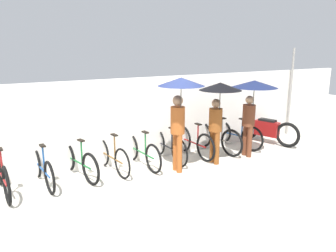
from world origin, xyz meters
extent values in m
plane|color=beige|center=(0.00, 0.00, 0.00)|extent=(30.00, 30.00, 0.00)
cube|color=silver|center=(0.00, 1.74, 1.04)|extent=(15.06, 0.12, 2.07)
torus|color=black|center=(-2.96, 0.70, 0.37)|extent=(0.11, 0.74, 0.73)
cylinder|color=maroon|center=(-3.00, 1.23, 0.37)|extent=(0.11, 1.07, 0.04)
cylinder|color=maroon|center=(-2.98, 1.05, 0.66)|extent=(0.04, 0.04, 0.58)
cube|color=black|center=(-2.98, 1.05, 0.96)|extent=(0.10, 0.21, 0.03)
torus|color=black|center=(-2.29, 1.80, 0.34)|extent=(0.11, 0.67, 0.67)
torus|color=black|center=(-2.20, 0.77, 0.34)|extent=(0.11, 0.67, 0.67)
cylinder|color=#19478C|center=(-2.25, 1.29, 0.34)|extent=(0.12, 1.04, 0.04)
cylinder|color=#19478C|center=(-2.23, 1.11, 0.61)|extent=(0.04, 0.04, 0.55)
cube|color=black|center=(-2.23, 1.11, 0.90)|extent=(0.11, 0.21, 0.03)
cylinder|color=#19478C|center=(-2.29, 1.80, 0.67)|extent=(0.04, 0.04, 0.67)
cylinder|color=#19478C|center=(-2.29, 1.80, 1.01)|extent=(0.44, 0.07, 0.03)
torus|color=black|center=(-1.61, 1.85, 0.35)|extent=(0.21, 0.69, 0.70)
torus|color=black|center=(-1.39, 0.80, 0.35)|extent=(0.21, 0.69, 0.70)
cylinder|color=#19662D|center=(-1.50, 1.33, 0.35)|extent=(0.26, 1.06, 0.04)
cylinder|color=#19662D|center=(-1.46, 1.14, 0.61)|extent=(0.04, 0.04, 0.52)
cube|color=black|center=(-1.46, 1.14, 0.89)|extent=(0.13, 0.21, 0.03)
cylinder|color=#19662D|center=(-1.61, 1.85, 0.72)|extent=(0.04, 0.04, 0.74)
cylinder|color=#19662D|center=(-1.61, 1.85, 1.09)|extent=(0.44, 0.12, 0.03)
torus|color=black|center=(-0.81, 1.78, 0.34)|extent=(0.12, 0.68, 0.68)
torus|color=black|center=(-0.69, 0.79, 0.34)|extent=(0.12, 0.68, 0.68)
cylinder|color=brown|center=(-0.75, 1.28, 0.34)|extent=(0.15, 0.99, 0.04)
cylinder|color=brown|center=(-0.73, 1.11, 0.62)|extent=(0.04, 0.04, 0.56)
cube|color=black|center=(-0.73, 1.11, 0.91)|extent=(0.11, 0.21, 0.03)
cylinder|color=brown|center=(-0.81, 1.78, 0.68)|extent=(0.04, 0.04, 0.68)
cylinder|color=brown|center=(-0.81, 1.78, 1.02)|extent=(0.44, 0.08, 0.03)
torus|color=black|center=(-0.04, 1.81, 0.34)|extent=(0.10, 0.69, 0.69)
torus|color=black|center=(0.04, 0.73, 0.34)|extent=(0.10, 0.69, 0.69)
cylinder|color=#19662D|center=(0.00, 1.27, 0.34)|extent=(0.11, 1.08, 0.04)
cylinder|color=#19662D|center=(0.01, 1.08, 0.61)|extent=(0.04, 0.04, 0.53)
cube|color=black|center=(0.01, 1.08, 0.89)|extent=(0.10, 0.21, 0.03)
cylinder|color=#19662D|center=(-0.04, 1.81, 0.70)|extent=(0.04, 0.04, 0.71)
cylinder|color=#19662D|center=(-0.04, 1.81, 1.05)|extent=(0.44, 0.06, 0.03)
torus|color=black|center=(0.74, 1.84, 0.35)|extent=(0.06, 0.71, 0.71)
torus|color=black|center=(0.76, 0.78, 0.35)|extent=(0.06, 0.71, 0.71)
cylinder|color=black|center=(0.75, 1.31, 0.35)|extent=(0.05, 1.06, 0.04)
cylinder|color=black|center=(0.75, 1.12, 0.61)|extent=(0.04, 0.04, 0.51)
cube|color=black|center=(0.75, 1.12, 0.88)|extent=(0.09, 0.20, 0.03)
cylinder|color=black|center=(0.74, 1.84, 0.73)|extent=(0.04, 0.04, 0.75)
cylinder|color=black|center=(0.74, 1.84, 1.10)|extent=(0.44, 0.04, 0.03)
torus|color=black|center=(1.48, 1.76, 0.36)|extent=(0.09, 0.72, 0.72)
torus|color=black|center=(1.52, 0.78, 0.36)|extent=(0.09, 0.72, 0.72)
cylinder|color=maroon|center=(1.50, 1.27, 0.36)|extent=(0.08, 0.99, 0.04)
cylinder|color=maroon|center=(1.51, 1.10, 0.62)|extent=(0.04, 0.04, 0.52)
cube|color=black|center=(1.51, 1.10, 0.90)|extent=(0.10, 0.20, 0.03)
cylinder|color=maroon|center=(1.48, 1.76, 0.66)|extent=(0.04, 0.04, 0.61)
cylinder|color=maroon|center=(1.48, 1.76, 0.97)|extent=(0.44, 0.05, 0.03)
torus|color=black|center=(2.16, 1.81, 0.37)|extent=(0.18, 0.74, 0.74)
torus|color=black|center=(2.33, 0.74, 0.37)|extent=(0.18, 0.74, 0.74)
cylinder|color=#A59E93|center=(2.25, 1.28, 0.37)|extent=(0.20, 1.08, 0.04)
cylinder|color=#A59E93|center=(2.28, 1.09, 0.66)|extent=(0.04, 0.04, 0.59)
cube|color=black|center=(2.28, 1.09, 0.97)|extent=(0.12, 0.21, 0.03)
cylinder|color=#A59E93|center=(2.16, 1.81, 0.67)|extent=(0.04, 0.04, 0.60)
cylinder|color=#A59E93|center=(2.16, 1.81, 0.96)|extent=(0.44, 0.10, 0.03)
torus|color=black|center=(2.88, 1.85, 0.35)|extent=(0.21, 0.70, 0.71)
torus|color=black|center=(3.11, 0.81, 0.35)|extent=(0.21, 0.70, 0.71)
cylinder|color=#19478C|center=(3.00, 1.33, 0.35)|extent=(0.26, 1.05, 0.04)
cylinder|color=#19478C|center=(3.04, 1.15, 0.59)|extent=(0.04, 0.04, 0.48)
cube|color=black|center=(3.04, 1.15, 0.85)|extent=(0.13, 0.21, 0.03)
cylinder|color=#19478C|center=(2.88, 1.85, 0.68)|extent=(0.04, 0.04, 0.66)
cylinder|color=#19478C|center=(2.88, 1.85, 1.01)|extent=(0.44, 0.12, 0.03)
cylinder|color=#9E4C1E|center=(0.58, 0.66, 0.45)|extent=(0.13, 0.13, 0.90)
cylinder|color=#9E4C1E|center=(0.57, 0.48, 0.45)|extent=(0.13, 0.13, 0.90)
cylinder|color=#9E4C1E|center=(0.57, 0.57, 1.21)|extent=(0.32, 0.32, 0.61)
sphere|color=#997051|center=(0.57, 0.57, 1.65)|extent=(0.23, 0.23, 0.23)
cylinder|color=#332D28|center=(0.57, 0.43, 1.61)|extent=(0.02, 0.02, 0.75)
cone|color=#19234C|center=(0.57, 0.43, 2.08)|extent=(1.01, 1.01, 0.18)
cylinder|color=brown|center=(1.65, 0.67, 0.41)|extent=(0.13, 0.13, 0.81)
cylinder|color=brown|center=(1.64, 0.49, 0.41)|extent=(0.13, 0.13, 0.81)
cylinder|color=brown|center=(1.65, 0.58, 1.09)|extent=(0.32, 0.32, 0.55)
sphere|color=#997051|center=(1.65, 0.58, 1.49)|extent=(0.21, 0.21, 0.21)
cylinder|color=#332D28|center=(1.64, 0.44, 1.47)|extent=(0.02, 0.02, 0.70)
cone|color=black|center=(1.64, 0.44, 1.91)|extent=(0.99, 0.99, 0.18)
cylinder|color=brown|center=(2.73, 0.67, 0.41)|extent=(0.13, 0.13, 0.81)
cylinder|color=brown|center=(2.71, 0.49, 0.41)|extent=(0.13, 0.13, 0.81)
cylinder|color=brown|center=(2.72, 0.58, 1.09)|extent=(0.32, 0.32, 0.55)
sphere|color=tan|center=(2.72, 0.58, 1.49)|extent=(0.21, 0.21, 0.21)
cylinder|color=#332D28|center=(2.71, 0.44, 1.47)|extent=(0.02, 0.02, 0.70)
cone|color=#19234C|center=(2.71, 0.44, 1.91)|extent=(1.14, 1.14, 0.18)
torus|color=black|center=(3.89, 1.82, 0.36)|extent=(0.29, 0.72, 0.73)
torus|color=black|center=(4.25, 0.58, 0.36)|extent=(0.29, 0.72, 0.73)
cube|color=maroon|center=(4.07, 1.20, 0.44)|extent=(0.43, 0.75, 0.44)
cube|color=black|center=(4.07, 1.20, 0.69)|extent=(0.35, 0.54, 0.06)
cylinder|color=#B2B2B7|center=(3.89, 1.82, 0.91)|extent=(0.57, 0.19, 0.03)
cylinder|color=gray|center=(5.38, 1.55, 1.38)|extent=(0.07, 0.07, 2.77)
camera|label=1|loc=(-3.16, -5.50, 2.81)|focal=35.00mm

